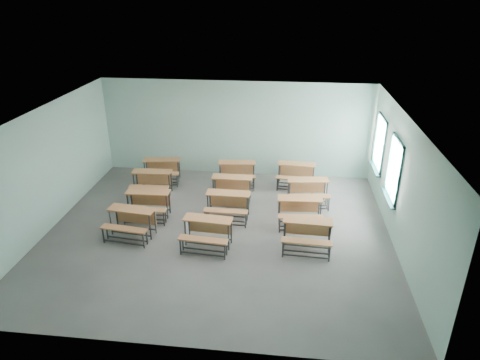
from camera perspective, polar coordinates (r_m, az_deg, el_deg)
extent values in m
cube|color=slate|center=(11.47, -2.94, -6.98)|extent=(9.00, 8.00, 0.02)
cube|color=white|center=(10.16, -3.33, 8.70)|extent=(9.00, 8.00, 0.02)
cube|color=#A4CDC0|center=(14.43, -0.53, 6.87)|extent=(9.00, 0.02, 3.20)
cube|color=#A4CDC0|center=(7.32, -8.32, -12.47)|extent=(9.00, 0.02, 3.20)
cube|color=#A4CDC0|center=(12.26, -24.41, 1.32)|extent=(0.02, 8.00, 3.20)
cube|color=#A4CDC0|center=(10.96, 20.84, -0.72)|extent=(0.02, 8.00, 3.20)
cube|color=#174142|center=(13.71, 17.73, 1.71)|extent=(0.06, 1.20, 0.06)
cube|color=#174142|center=(13.22, 18.58, 7.87)|extent=(0.06, 1.20, 0.06)
cube|color=#174142|center=(12.92, 18.59, 3.88)|extent=(0.06, 0.06, 1.60)
cube|color=#174142|center=(13.97, 17.74, 5.52)|extent=(0.06, 0.06, 1.60)
cube|color=#174142|center=(13.44, 18.15, 4.73)|extent=(0.04, 0.04, 1.48)
cube|color=#174142|center=(13.44, 18.15, 4.73)|extent=(0.04, 1.08, 0.04)
cube|color=#174142|center=(13.72, 17.54, 1.49)|extent=(0.14, 1.28, 0.04)
cube|color=white|center=(13.45, 18.25, 4.73)|extent=(0.01, 1.08, 1.48)
cube|color=#174142|center=(11.92, 19.35, -2.00)|extent=(0.06, 1.20, 0.06)
cube|color=#174142|center=(11.36, 20.42, 4.98)|extent=(0.06, 1.20, 0.06)
cube|color=#174142|center=(11.11, 20.46, 0.26)|extent=(0.06, 0.06, 1.60)
cube|color=#174142|center=(12.13, 19.33, 2.46)|extent=(0.06, 0.06, 1.60)
cube|color=#174142|center=(11.62, 19.87, 1.40)|extent=(0.04, 0.04, 1.48)
cube|color=#174142|center=(11.62, 19.87, 1.40)|extent=(0.04, 1.08, 0.04)
cube|color=#174142|center=(11.94, 19.12, -2.25)|extent=(0.14, 1.28, 0.04)
cube|color=white|center=(11.62, 19.99, 1.40)|extent=(0.01, 1.08, 1.48)
cube|color=#AE6C3F|center=(11.35, -14.26, -3.81)|extent=(1.24, 0.54, 0.04)
cube|color=#AE6C3F|center=(11.64, -13.70, -4.72)|extent=(1.14, 0.16, 0.41)
cylinder|color=#333638|center=(11.66, -16.85, -5.45)|extent=(0.04, 0.04, 0.71)
cylinder|color=#333638|center=(11.18, -11.90, -6.23)|extent=(0.04, 0.04, 0.71)
cylinder|color=#333638|center=(11.90, -16.11, -4.71)|extent=(0.04, 0.04, 0.71)
cylinder|color=#333638|center=(11.43, -11.24, -5.44)|extent=(0.04, 0.04, 0.71)
cube|color=#333638|center=(11.54, -14.29, -6.93)|extent=(1.10, 0.16, 0.03)
cube|color=#333638|center=(11.78, -13.60, -6.16)|extent=(1.10, 0.16, 0.03)
cube|color=#AE6C3F|center=(11.13, -15.21, -6.29)|extent=(1.22, 0.39, 0.04)
cylinder|color=#333638|center=(11.43, -17.76, -7.08)|extent=(0.04, 0.04, 0.42)
cylinder|color=#333638|center=(10.94, -12.73, -7.96)|extent=(0.04, 0.04, 0.42)
cylinder|color=#333638|center=(11.57, -17.30, -6.62)|extent=(0.04, 0.04, 0.42)
cylinder|color=#333638|center=(11.09, -12.31, -7.46)|extent=(0.04, 0.04, 0.42)
cube|color=#333638|center=(11.24, -15.23, -8.07)|extent=(1.10, 0.16, 0.03)
cube|color=#333638|center=(11.38, -14.79, -7.58)|extent=(1.10, 0.16, 0.03)
cube|color=#AE6C3F|center=(10.60, -4.29, -5.20)|extent=(1.23, 0.50, 0.04)
cube|color=#AE6C3F|center=(10.91, -3.99, -6.12)|extent=(1.14, 0.11, 0.41)
cylinder|color=#333638|center=(10.80, -7.30, -7.04)|extent=(0.04, 0.04, 0.71)
cylinder|color=#333638|center=(10.54, -1.54, -7.70)|extent=(0.04, 0.04, 0.71)
cylinder|color=#333638|center=(11.06, -6.79, -6.19)|extent=(0.04, 0.04, 0.71)
cylinder|color=#333638|center=(10.81, -1.17, -6.81)|extent=(0.04, 0.04, 0.71)
cube|color=#333638|center=(10.80, -4.41, -8.52)|extent=(1.10, 0.12, 0.03)
cube|color=#333638|center=(11.06, -3.97, -7.64)|extent=(1.10, 0.12, 0.03)
cube|color=#AE6C3F|center=(10.36, -4.94, -7.92)|extent=(1.22, 0.35, 0.04)
cylinder|color=#333638|center=(10.55, -7.95, -8.87)|extent=(0.04, 0.04, 0.42)
cylinder|color=#333638|center=(10.28, -2.04, -9.61)|extent=(0.04, 0.04, 0.42)
cylinder|color=#333638|center=(10.70, -7.63, -8.33)|extent=(0.04, 0.04, 0.42)
cylinder|color=#333638|center=(10.44, -1.81, -9.03)|extent=(0.04, 0.04, 0.42)
cube|color=#333638|center=(10.48, -5.01, -9.83)|extent=(1.10, 0.12, 0.03)
cube|color=#333638|center=(10.63, -4.73, -9.26)|extent=(1.10, 0.12, 0.03)
cube|color=#AE6C3F|center=(10.62, 9.04, -5.39)|extent=(1.22, 0.46, 0.04)
cube|color=#AE6C3F|center=(10.94, 8.96, -6.30)|extent=(1.14, 0.08, 0.41)
cylinder|color=#333638|center=(10.68, 5.92, -7.35)|extent=(0.04, 0.04, 0.71)
cylinder|color=#333638|center=(10.70, 11.86, -7.75)|extent=(0.04, 0.04, 0.71)
cylinder|color=#333638|center=(10.96, 6.04, -6.48)|extent=(0.04, 0.04, 0.71)
cylinder|color=#333638|center=(10.97, 11.83, -6.87)|extent=(0.04, 0.04, 0.71)
cube|color=#333638|center=(10.81, 8.80, -8.71)|extent=(1.10, 0.09, 0.03)
cube|color=#333638|center=(11.08, 8.85, -7.81)|extent=(1.10, 0.09, 0.03)
cube|color=#AE6C3F|center=(10.36, 8.87, -8.13)|extent=(1.21, 0.31, 0.04)
cylinder|color=#333638|center=(10.42, 5.72, -9.24)|extent=(0.04, 0.04, 0.42)
cylinder|color=#333638|center=(10.43, 11.85, -9.65)|extent=(0.04, 0.04, 0.42)
cylinder|color=#333638|center=(10.57, 5.80, -8.67)|extent=(0.04, 0.04, 0.42)
cylinder|color=#333638|center=(10.59, 11.82, -9.07)|extent=(0.04, 0.04, 0.42)
cube|color=#333638|center=(10.48, 8.74, -10.03)|extent=(1.10, 0.09, 0.03)
cube|color=#333638|center=(10.64, 8.76, -9.46)|extent=(1.10, 0.09, 0.03)
cube|color=#AE6C3F|center=(12.18, -12.18, -1.57)|extent=(1.22, 0.45, 0.04)
cube|color=#AE6C3F|center=(12.47, -11.83, -2.46)|extent=(1.14, 0.07, 0.41)
cylinder|color=#333638|center=(12.37, -14.68, -3.36)|extent=(0.04, 0.04, 0.71)
cylinder|color=#333638|center=(12.07, -9.71, -3.60)|extent=(0.04, 0.04, 0.71)
cylinder|color=#333638|center=(12.64, -14.24, -2.69)|extent=(0.04, 0.04, 0.71)
cylinder|color=#333638|center=(12.35, -9.37, -2.91)|extent=(0.04, 0.04, 0.71)
cube|color=#333638|center=(12.33, -12.12, -4.53)|extent=(1.10, 0.07, 0.03)
cube|color=#333638|center=(12.60, -11.74, -3.83)|extent=(1.10, 0.07, 0.03)
cube|color=#AE6C3F|center=(11.91, -12.66, -3.87)|extent=(1.21, 0.30, 0.04)
cylinder|color=#333638|center=(12.10, -15.20, -4.89)|extent=(0.04, 0.04, 0.42)
cylinder|color=#333638|center=(11.79, -10.11, -5.18)|extent=(0.04, 0.04, 0.42)
cylinder|color=#333638|center=(12.26, -14.92, -4.46)|extent=(0.04, 0.04, 0.42)
cylinder|color=#333638|center=(11.95, -9.90, -4.73)|extent=(0.04, 0.04, 0.42)
cube|color=#333638|center=(12.00, -12.63, -5.57)|extent=(1.10, 0.07, 0.03)
cube|color=#333638|center=(12.15, -12.39, -5.13)|extent=(1.10, 0.07, 0.03)
cube|color=#AE6C3F|center=(11.84, -1.59, -1.78)|extent=(1.21, 0.42, 0.04)
cube|color=#AE6C3F|center=(12.14, -1.44, -2.69)|extent=(1.14, 0.04, 0.41)
cylinder|color=#333638|center=(11.96, -4.30, -3.58)|extent=(0.04, 0.04, 0.71)
cylinder|color=#333638|center=(11.80, 0.97, -3.91)|extent=(0.04, 0.04, 0.71)
cylinder|color=#333638|center=(12.24, -4.01, -2.88)|extent=(0.04, 0.04, 0.71)
cylinder|color=#333638|center=(12.09, 1.13, -3.19)|extent=(0.04, 0.04, 0.71)
cube|color=#333638|center=(11.99, -1.67, -4.82)|extent=(1.10, 0.04, 0.03)
cube|color=#333638|center=(12.27, -1.44, -4.10)|extent=(1.10, 0.04, 0.03)
cube|color=#AE6C3F|center=(11.55, -1.93, -4.16)|extent=(1.21, 0.27, 0.04)
cylinder|color=#333638|center=(11.67, -4.67, -5.18)|extent=(0.04, 0.04, 0.42)
cylinder|color=#333638|center=(11.52, 0.73, -5.53)|extent=(0.04, 0.04, 0.42)
cylinder|color=#333638|center=(11.83, -4.49, -4.72)|extent=(0.04, 0.04, 0.42)
cylinder|color=#333638|center=(11.68, 0.84, -5.07)|extent=(0.04, 0.04, 0.42)
cube|color=#333638|center=(11.65, -1.98, -5.90)|extent=(1.10, 0.04, 0.03)
cube|color=#333638|center=(11.81, -1.83, -5.44)|extent=(1.10, 0.04, 0.03)
cube|color=#AE6C3F|center=(11.66, 8.02, -2.46)|extent=(1.22, 0.47, 0.04)
cube|color=#AE6C3F|center=(11.97, 7.87, -3.36)|extent=(1.14, 0.09, 0.41)
cylinder|color=#333638|center=(11.66, 5.27, -4.41)|extent=(0.04, 0.04, 0.71)
cylinder|color=#333638|center=(11.76, 10.66, -4.49)|extent=(0.04, 0.04, 0.71)
cylinder|color=#333638|center=(11.94, 5.22, -3.67)|extent=(0.04, 0.04, 0.71)
cylinder|color=#333638|center=(12.04, 10.48, -3.75)|extent=(0.04, 0.04, 0.71)
cube|color=#333638|center=(11.82, 7.90, -5.54)|extent=(1.10, 0.10, 0.03)
cube|color=#333638|center=(12.10, 7.79, -4.78)|extent=(1.10, 0.10, 0.03)
cube|color=#AE6C3F|center=(11.38, 8.12, -4.89)|extent=(1.21, 0.32, 0.04)
cylinder|color=#333638|center=(11.37, 5.31, -6.07)|extent=(0.04, 0.04, 0.42)
cylinder|color=#333638|center=(11.47, 10.84, -6.14)|extent=(0.04, 0.04, 0.42)
cylinder|color=#333638|center=(11.53, 5.28, -5.59)|extent=(0.04, 0.04, 0.42)
cylinder|color=#333638|center=(11.64, 10.73, -5.66)|extent=(0.04, 0.04, 0.42)
cube|color=#333638|center=(11.47, 8.05, -6.66)|extent=(1.10, 0.10, 0.03)
cube|color=#333638|center=(11.64, 7.98, -6.18)|extent=(1.10, 0.10, 0.03)
cube|color=#AE6C3F|center=(13.48, -11.66, 1.09)|extent=(1.22, 0.46, 0.04)
cube|color=#AE6C3F|center=(13.76, -11.37, 0.23)|extent=(1.14, 0.08, 0.41)
cylinder|color=#333638|center=(13.64, -13.93, -0.57)|extent=(0.04, 0.04, 0.71)
cylinder|color=#333638|center=(13.36, -9.41, -0.71)|extent=(0.04, 0.04, 0.71)
cylinder|color=#333638|center=(13.92, -13.56, -0.02)|extent=(0.04, 0.04, 0.71)
cylinder|color=#333638|center=(13.64, -9.13, -0.14)|extent=(0.04, 0.04, 0.71)
cube|color=#333638|center=(13.60, -11.61, -1.62)|extent=(1.10, 0.08, 0.03)
cube|color=#333638|center=(13.88, -11.28, -1.04)|extent=(1.10, 0.08, 0.03)
cube|color=#AE6C3F|center=(13.18, -12.07, -0.93)|extent=(1.21, 0.31, 0.04)
cylinder|color=#333638|center=(13.35, -14.37, -1.90)|extent=(0.04, 0.04, 0.42)
cylinder|color=#333638|center=(13.06, -9.75, -2.07)|extent=(0.04, 0.04, 0.42)
cylinder|color=#333638|center=(13.51, -14.14, -1.55)|extent=(0.04, 0.04, 0.42)
cylinder|color=#333638|center=(13.22, -9.58, -1.70)|extent=(0.04, 0.04, 0.42)
cube|color=#333638|center=(13.25, -12.04, -2.48)|extent=(1.10, 0.08, 0.03)
cube|color=#333638|center=(13.41, -11.83, -2.12)|extent=(1.10, 0.08, 0.03)
cube|color=#AE6C3F|center=(12.82, -1.07, 0.37)|extent=(1.20, 0.40, 0.04)
cube|color=#AE6C3F|center=(13.11, -0.95, -0.52)|extent=(1.14, 0.02, 0.41)
cylinder|color=#333638|center=(12.91, -3.57, -1.33)|extent=(0.04, 0.04, 0.71)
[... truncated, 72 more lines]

